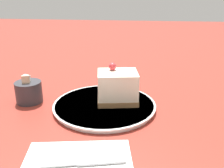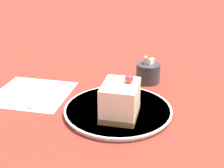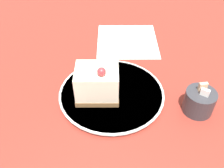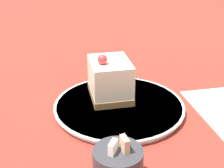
{
  "view_description": "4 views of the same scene",
  "coord_description": "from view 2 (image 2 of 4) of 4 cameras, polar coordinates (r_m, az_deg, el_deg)",
  "views": [
    {
      "loc": [
        -0.63,
        -0.06,
        0.3
      ],
      "look_at": [
        -0.01,
        0.01,
        0.06
      ],
      "focal_mm": 40.0,
      "sensor_mm": 36.0,
      "label": 1
    },
    {
      "loc": [
        0.21,
        -0.62,
        0.39
      ],
      "look_at": [
        -0.05,
        0.03,
        0.07
      ],
      "focal_mm": 50.0,
      "sensor_mm": 36.0,
      "label": 2
    },
    {
      "loc": [
        0.43,
        0.1,
        0.47
      ],
      "look_at": [
        -0.03,
        0.03,
        0.05
      ],
      "focal_mm": 40.0,
      "sensor_mm": 36.0,
      "label": 3
    },
    {
      "loc": [
        0.01,
        0.6,
        0.34
      ],
      "look_at": [
        -0.02,
        0.01,
        0.05
      ],
      "focal_mm": 50.0,
      "sensor_mm": 36.0,
      "label": 4
    }
  ],
  "objects": [
    {
      "name": "fork",
      "position": [
        0.95,
        -15.65,
        -0.89
      ],
      "size": [
        0.05,
        0.16,
        0.0
      ],
      "rotation": [
        0.0,
        0.0,
        0.23
      ],
      "color": "#B2B2B7",
      "rests_on": "napkin"
    },
    {
      "name": "sugar_bowl",
      "position": [
        0.97,
        6.61,
        2.04
      ],
      "size": [
        0.07,
        0.07,
        0.08
      ],
      "color": "#333338",
      "rests_on": "ground_plane"
    },
    {
      "name": "napkin",
      "position": [
        0.93,
        -14.38,
        -1.65
      ],
      "size": [
        0.24,
        0.23,
        0.0
      ],
      "rotation": [
        0.0,
        0.0,
        0.16
      ],
      "color": "white",
      "rests_on": "ground_plane"
    },
    {
      "name": "ground_plane",
      "position": [
        0.77,
        2.72,
        -6.66
      ],
      "size": [
        4.0,
        4.0,
        0.0
      ],
      "primitive_type": "plane",
      "color": "maroon"
    },
    {
      "name": "knife",
      "position": [
        0.9,
        -13.12,
        -2.1
      ],
      "size": [
        0.05,
        0.17,
        0.0
      ],
      "rotation": [
        0.0,
        0.0,
        0.23
      ],
      "color": "#B2B2B7",
      "rests_on": "napkin"
    },
    {
      "name": "plate",
      "position": [
        0.8,
        1.1,
        -4.78
      ],
      "size": [
        0.27,
        0.27,
        0.01
      ],
      "color": "silver",
      "rests_on": "ground_plane"
    },
    {
      "name": "cake_slice",
      "position": [
        0.74,
        1.51,
        -2.95
      ],
      "size": [
        0.1,
        0.12,
        0.1
      ],
      "rotation": [
        0.0,
        0.0,
        0.16
      ],
      "color": "olive",
      "rests_on": "plate"
    }
  ]
}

